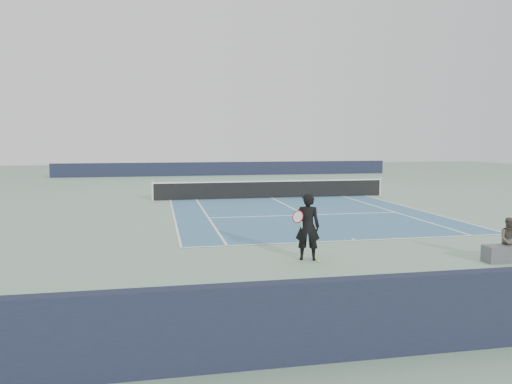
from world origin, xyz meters
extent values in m
plane|color=gray|center=(0.00, 0.00, 0.00)|extent=(80.00, 80.00, 0.00)
cube|color=#386786|center=(0.00, 0.00, 0.01)|extent=(10.97, 23.77, 0.01)
cylinder|color=silver|center=(-6.40, 0.00, 0.54)|extent=(0.10, 0.10, 1.07)
cylinder|color=silver|center=(6.40, 0.00, 0.54)|extent=(0.10, 0.10, 1.07)
cube|color=black|center=(0.00, 0.00, 0.46)|extent=(12.80, 0.03, 0.90)
cube|color=white|center=(0.00, 0.00, 0.93)|extent=(12.80, 0.04, 0.06)
cube|color=black|center=(0.00, 17.88, 0.60)|extent=(30.00, 0.25, 1.20)
imported|color=black|center=(-2.26, -13.99, 0.90)|extent=(0.79, 0.67, 1.80)
torus|color=maroon|center=(-2.54, -14.04, 1.18)|extent=(0.34, 0.18, 0.36)
cylinder|color=white|center=(-2.54, -14.04, 1.18)|extent=(0.29, 0.14, 0.32)
cylinder|color=white|center=(-2.42, -14.01, 0.92)|extent=(0.08, 0.13, 0.27)
sphere|color=#BDE62F|center=(-2.03, -14.30, 0.04)|extent=(0.07, 0.07, 0.07)
cube|color=#4E4E52|center=(2.89, -15.21, 0.22)|extent=(1.43, 0.97, 0.44)
imported|color=#484239|center=(2.89, -15.21, 0.58)|extent=(0.70, 0.65, 1.18)
camera|label=1|loc=(-6.13, -26.51, 3.19)|focal=35.00mm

